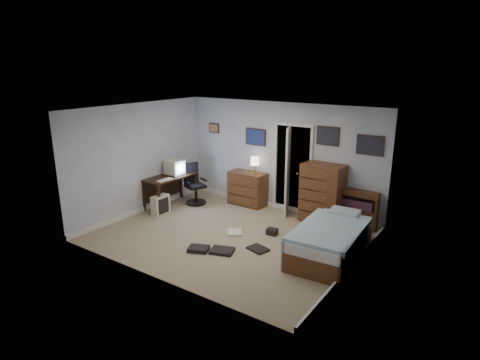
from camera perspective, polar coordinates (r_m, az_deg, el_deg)
name	(u,v)px	position (r m, az deg, el deg)	size (l,w,h in m)	color
floor	(229,236)	(8.11, -1.50, -7.99)	(5.00, 4.00, 0.02)	tan
computer_desk	(168,182)	(9.77, -10.25, -0.33)	(0.64, 1.32, 0.75)	black
crt_monitor	(175,167)	(9.70, -9.27, 1.80)	(0.40, 0.37, 0.36)	beige
keyboard	(165,180)	(9.30, -10.63, -0.01)	(0.15, 0.40, 0.02)	beige
pc_tower	(161,205)	(9.31, -11.23, -3.50)	(0.22, 0.43, 0.45)	beige
office_chair	(194,188)	(9.87, -6.49, -1.16)	(0.62, 0.62, 1.00)	black
media_stack	(206,176)	(10.91, -4.82, 0.52)	(0.15, 0.15, 0.76)	maroon
low_dresser	(248,188)	(9.72, 1.09, -1.21)	(0.91, 0.46, 0.81)	brown
table_lamp	(255,162)	(9.43, 2.13, 2.62)	(0.21, 0.21, 0.40)	gold
doorway	(298,167)	(9.46, 8.27, 1.89)	(0.96, 1.12, 2.05)	black
tall_dresser	(322,193)	(8.77, 11.64, -1.88)	(0.87, 0.51, 1.29)	brown
headboard_bookcase	(356,208)	(8.71, 16.16, -3.82)	(0.90, 0.23, 0.81)	brown
bed	(330,240)	(7.36, 12.68, -8.35)	(1.15, 2.01, 0.64)	brown
wall_posters	(303,138)	(8.95, 8.90, 5.93)	(4.38, 0.04, 0.60)	#331E11
floor_clutter	(231,244)	(7.68, -1.26, -9.05)	(1.33, 1.69, 0.13)	black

